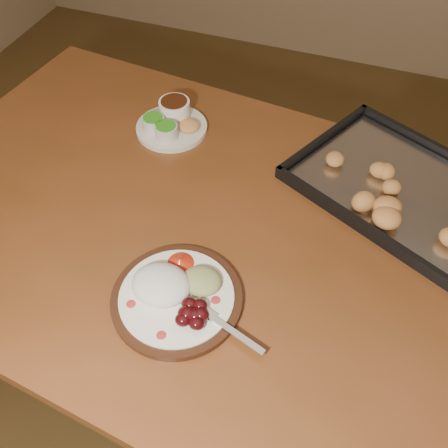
% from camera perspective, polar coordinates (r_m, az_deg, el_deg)
% --- Properties ---
extents(ground, '(4.00, 4.00, 0.00)m').
position_cam_1_polar(ground, '(1.69, 3.60, -17.84)').
color(ground, brown).
rests_on(ground, ground).
extents(dining_table, '(1.59, 1.06, 0.75)m').
position_cam_1_polar(dining_table, '(1.12, 0.15, -3.93)').
color(dining_table, brown).
rests_on(dining_table, ground).
extents(dinner_plate, '(0.31, 0.24, 0.06)m').
position_cam_1_polar(dinner_plate, '(0.94, -5.52, -7.89)').
color(dinner_plate, black).
rests_on(dinner_plate, dining_table).
extents(condiment_saucer, '(0.18, 0.18, 0.06)m').
position_cam_1_polar(condiment_saucer, '(1.28, -6.10, 11.53)').
color(condiment_saucer, silver).
rests_on(condiment_saucer, dining_table).
extents(baking_tray, '(0.56, 0.50, 0.05)m').
position_cam_1_polar(baking_tray, '(1.18, 19.82, 4.03)').
color(baking_tray, black).
rests_on(baking_tray, dining_table).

